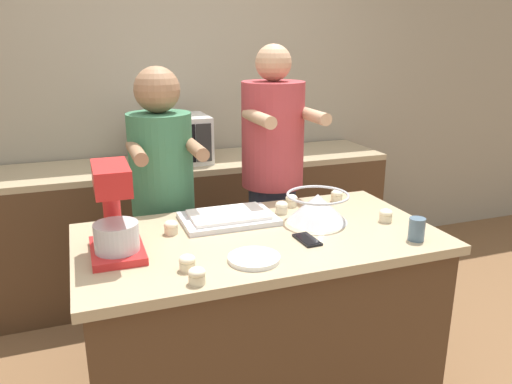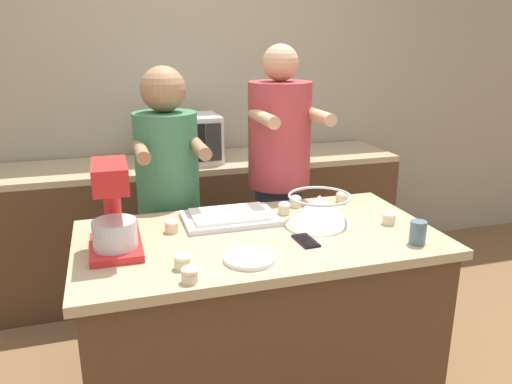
% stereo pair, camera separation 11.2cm
% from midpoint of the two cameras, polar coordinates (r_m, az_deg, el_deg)
% --- Properties ---
extents(back_wall, '(10.00, 0.06, 2.70)m').
position_cam_midpoint_polar(back_wall, '(3.74, -10.16, 11.15)').
color(back_wall, gray).
rests_on(back_wall, ground_plane).
extents(island_counter, '(1.54, 0.82, 0.91)m').
position_cam_midpoint_polar(island_counter, '(2.36, -1.05, -15.13)').
color(island_counter, '#4C331E').
rests_on(island_counter, ground_plane).
extents(back_counter, '(2.80, 0.60, 0.92)m').
position_cam_midpoint_polar(back_counter, '(3.60, -8.43, -3.58)').
color(back_counter, '#4C331E').
rests_on(back_counter, ground_plane).
extents(person_left, '(0.34, 0.50, 1.59)m').
position_cam_midpoint_polar(person_left, '(2.69, -11.65, -2.22)').
color(person_left, '#33384C').
rests_on(person_left, ground_plane).
extents(person_right, '(0.36, 0.51, 1.70)m').
position_cam_midpoint_polar(person_right, '(2.82, 0.75, 0.03)').
color(person_right, '#33384C').
rests_on(person_right, ground_plane).
extents(stand_mixer, '(0.20, 0.30, 0.36)m').
position_cam_midpoint_polar(stand_mixer, '(2.00, -17.45, -2.60)').
color(stand_mixer, red).
rests_on(stand_mixer, island_counter).
extents(mixing_bowl, '(0.29, 0.29, 0.13)m').
position_cam_midpoint_polar(mixing_bowl, '(2.30, 5.65, -1.68)').
color(mixing_bowl, '#BCBCC1').
rests_on(mixing_bowl, island_counter).
extents(baking_tray, '(0.43, 0.29, 0.04)m').
position_cam_midpoint_polar(baking_tray, '(2.31, -4.57, -2.93)').
color(baking_tray, silver).
rests_on(baking_tray, island_counter).
extents(microwave_oven, '(0.50, 0.37, 0.31)m').
position_cam_midpoint_polar(microwave_oven, '(3.41, -10.64, 5.92)').
color(microwave_oven, silver).
rests_on(microwave_oven, back_counter).
extents(cell_phone, '(0.08, 0.15, 0.01)m').
position_cam_midpoint_polar(cell_phone, '(2.10, 4.33, -5.46)').
color(cell_phone, black).
rests_on(cell_phone, island_counter).
extents(drinking_glass, '(0.07, 0.07, 0.10)m').
position_cam_midpoint_polar(drinking_glass, '(2.17, 16.49, -4.11)').
color(drinking_glass, slate).
rests_on(drinking_glass, island_counter).
extents(small_plate, '(0.20, 0.20, 0.02)m').
position_cam_midpoint_polar(small_plate, '(1.91, -1.92, -7.61)').
color(small_plate, white).
rests_on(small_plate, island_counter).
extents(cupcake_0, '(0.06, 0.06, 0.06)m').
position_cam_midpoint_polar(cupcake_0, '(2.19, -11.14, -3.98)').
color(cupcake_0, beige).
rests_on(cupcake_0, island_counter).
extents(cupcake_1, '(0.06, 0.06, 0.06)m').
position_cam_midpoint_polar(cupcake_1, '(2.41, 1.61, -1.75)').
color(cupcake_1, beige).
rests_on(cupcake_1, island_counter).
extents(cupcake_2, '(0.06, 0.06, 0.06)m').
position_cam_midpoint_polar(cupcake_2, '(2.61, 8.01, -0.41)').
color(cupcake_2, beige).
rests_on(cupcake_2, island_counter).
extents(cupcake_3, '(0.06, 0.06, 0.06)m').
position_cam_midpoint_polar(cupcake_3, '(1.85, -9.61, -7.96)').
color(cupcake_3, beige).
rests_on(cupcake_3, island_counter).
extents(cupcake_4, '(0.06, 0.06, 0.06)m').
position_cam_midpoint_polar(cupcake_4, '(2.36, 13.30, -2.61)').
color(cupcake_4, beige).
rests_on(cupcake_4, island_counter).
extents(cupcake_5, '(0.06, 0.06, 0.06)m').
position_cam_midpoint_polar(cupcake_5, '(2.51, 2.81, -0.97)').
color(cupcake_5, beige).
rests_on(cupcake_5, island_counter).
extents(cupcake_6, '(0.06, 0.06, 0.06)m').
position_cam_midpoint_polar(cupcake_6, '(1.75, -8.63, -9.44)').
color(cupcake_6, beige).
rests_on(cupcake_6, island_counter).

